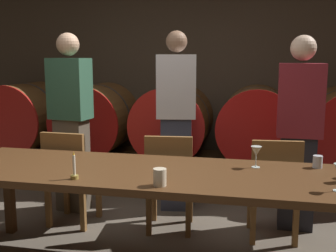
{
  "coord_description": "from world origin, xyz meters",
  "views": [
    {
      "loc": [
        0.93,
        -2.61,
        1.53
      ],
      "look_at": [
        0.3,
        0.34,
        1.03
      ],
      "focal_mm": 44.31,
      "sensor_mm": 36.0,
      "label": 1
    }
  ],
  "objects_px": {
    "wine_glass_center_right": "(256,152)",
    "cup_far_left": "(160,177)",
    "wine_barrel_far_left": "(26,117)",
    "guest_left": "(71,121)",
    "chair_center": "(170,178)",
    "guest_center": "(176,120)",
    "dining_table": "(150,179)",
    "cup_center_left": "(318,162)",
    "wine_barrel_left": "(97,119)",
    "guest_right": "(299,132)",
    "candle_center": "(74,172)",
    "wine_barrel_center": "(174,121)",
    "chair_left": "(69,174)",
    "wine_barrel_right": "(257,124)",
    "chair_right": "(274,185)"
  },
  "relations": [
    {
      "from": "chair_center",
      "to": "cup_center_left",
      "type": "bearing_deg",
      "value": 155.99
    },
    {
      "from": "dining_table",
      "to": "cup_center_left",
      "type": "relative_size",
      "value": 32.97
    },
    {
      "from": "wine_barrel_far_left",
      "to": "guest_left",
      "type": "distance_m",
      "value": 1.48
    },
    {
      "from": "wine_barrel_far_left",
      "to": "guest_left",
      "type": "bearing_deg",
      "value": -42.37
    },
    {
      "from": "chair_center",
      "to": "guest_center",
      "type": "distance_m",
      "value": 0.72
    },
    {
      "from": "guest_left",
      "to": "guest_center",
      "type": "relative_size",
      "value": 0.99
    },
    {
      "from": "guest_right",
      "to": "guest_left",
      "type": "bearing_deg",
      "value": 0.9
    },
    {
      "from": "wine_glass_center_right",
      "to": "cup_far_left",
      "type": "height_order",
      "value": "wine_glass_center_right"
    },
    {
      "from": "chair_center",
      "to": "chair_right",
      "type": "bearing_deg",
      "value": 174.36
    },
    {
      "from": "wine_glass_center_right",
      "to": "guest_right",
      "type": "bearing_deg",
      "value": 65.27
    },
    {
      "from": "chair_left",
      "to": "chair_center",
      "type": "bearing_deg",
      "value": -174.87
    },
    {
      "from": "guest_right",
      "to": "cup_far_left",
      "type": "relative_size",
      "value": 15.88
    },
    {
      "from": "dining_table",
      "to": "cup_far_left",
      "type": "height_order",
      "value": "cup_far_left"
    },
    {
      "from": "chair_center",
      "to": "guest_right",
      "type": "relative_size",
      "value": 0.51
    },
    {
      "from": "wine_barrel_center",
      "to": "cup_far_left",
      "type": "relative_size",
      "value": 8.69
    },
    {
      "from": "dining_table",
      "to": "wine_glass_center_right",
      "type": "bearing_deg",
      "value": 17.56
    },
    {
      "from": "wine_barrel_center",
      "to": "candle_center",
      "type": "relative_size",
      "value": 5.11
    },
    {
      "from": "cup_far_left",
      "to": "chair_right",
      "type": "bearing_deg",
      "value": 54.43
    },
    {
      "from": "wine_barrel_far_left",
      "to": "cup_far_left",
      "type": "relative_size",
      "value": 8.69
    },
    {
      "from": "wine_barrel_far_left",
      "to": "guest_left",
      "type": "height_order",
      "value": "guest_left"
    },
    {
      "from": "dining_table",
      "to": "candle_center",
      "type": "relative_size",
      "value": 15.85
    },
    {
      "from": "wine_barrel_far_left",
      "to": "chair_center",
      "type": "distance_m",
      "value": 2.55
    },
    {
      "from": "wine_barrel_center",
      "to": "candle_center",
      "type": "bearing_deg",
      "value": -94.65
    },
    {
      "from": "dining_table",
      "to": "guest_right",
      "type": "relative_size",
      "value": 1.7
    },
    {
      "from": "wine_barrel_center",
      "to": "wine_glass_center_right",
      "type": "height_order",
      "value": "wine_barrel_center"
    },
    {
      "from": "cup_far_left",
      "to": "wine_barrel_right",
      "type": "bearing_deg",
      "value": 76.21
    },
    {
      "from": "wine_barrel_center",
      "to": "guest_left",
      "type": "distance_m",
      "value": 1.3
    },
    {
      "from": "wine_barrel_left",
      "to": "candle_center",
      "type": "xyz_separation_m",
      "value": [
        0.77,
        -2.33,
        0.02
      ]
    },
    {
      "from": "wine_barrel_far_left",
      "to": "chair_right",
      "type": "xyz_separation_m",
      "value": [
        3.04,
        -1.33,
        -0.29
      ]
    },
    {
      "from": "guest_center",
      "to": "wine_glass_center_right",
      "type": "distance_m",
      "value": 1.3
    },
    {
      "from": "wine_barrel_center",
      "to": "guest_center",
      "type": "distance_m",
      "value": 0.79
    },
    {
      "from": "dining_table",
      "to": "chair_right",
      "type": "height_order",
      "value": "chair_right"
    },
    {
      "from": "guest_center",
      "to": "wine_glass_center_right",
      "type": "relative_size",
      "value": 11.5
    },
    {
      "from": "wine_barrel_far_left",
      "to": "chair_right",
      "type": "bearing_deg",
      "value": -23.58
    },
    {
      "from": "wine_barrel_right",
      "to": "cup_far_left",
      "type": "distance_m",
      "value": 2.42
    },
    {
      "from": "wine_barrel_left",
      "to": "guest_right",
      "type": "xyz_separation_m",
      "value": [
        2.28,
        -1.0,
        0.11
      ]
    },
    {
      "from": "wine_barrel_far_left",
      "to": "cup_center_left",
      "type": "distance_m",
      "value": 3.73
    },
    {
      "from": "guest_right",
      "to": "wine_glass_center_right",
      "type": "xyz_separation_m",
      "value": [
        -0.36,
        -0.79,
        -0.02
      ]
    },
    {
      "from": "wine_glass_center_right",
      "to": "candle_center",
      "type": "bearing_deg",
      "value": -155.04
    },
    {
      "from": "wine_barrel_right",
      "to": "cup_center_left",
      "type": "bearing_deg",
      "value": -75.92
    },
    {
      "from": "dining_table",
      "to": "chair_right",
      "type": "xyz_separation_m",
      "value": [
        0.87,
        0.69,
        -0.2
      ]
    },
    {
      "from": "cup_center_left",
      "to": "chair_left",
      "type": "bearing_deg",
      "value": 171.06
    },
    {
      "from": "wine_barrel_far_left",
      "to": "dining_table",
      "type": "relative_size",
      "value": 0.32
    },
    {
      "from": "chair_left",
      "to": "guest_center",
      "type": "distance_m",
      "value": 1.15
    },
    {
      "from": "wine_barrel_left",
      "to": "chair_center",
      "type": "height_order",
      "value": "wine_barrel_left"
    },
    {
      "from": "wine_barrel_center",
      "to": "guest_center",
      "type": "height_order",
      "value": "guest_center"
    },
    {
      "from": "wine_barrel_far_left",
      "to": "cup_far_left",
      "type": "height_order",
      "value": "wine_barrel_far_left"
    },
    {
      "from": "wine_barrel_left",
      "to": "dining_table",
      "type": "bearing_deg",
      "value": -59.28
    },
    {
      "from": "chair_right",
      "to": "candle_center",
      "type": "distance_m",
      "value": 1.67
    },
    {
      "from": "chair_left",
      "to": "guest_left",
      "type": "distance_m",
      "value": 0.59
    }
  ]
}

